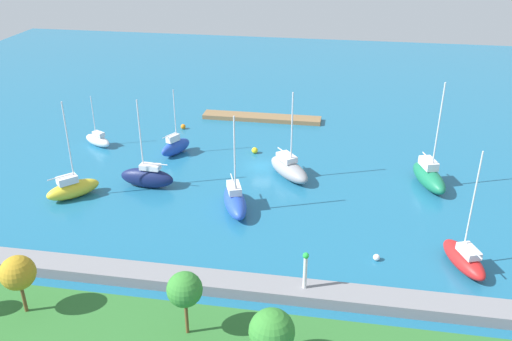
{
  "coord_description": "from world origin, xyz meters",
  "views": [
    {
      "loc": [
        -10.44,
        65.92,
        31.95
      ],
      "look_at": [
        0.0,
        4.53,
        1.5
      ],
      "focal_mm": 38.09,
      "sensor_mm": 36.0,
      "label": 1
    }
  ],
  "objects_px": {
    "sailboat_green_mid_basin": "(429,176)",
    "mooring_buoy_yellow": "(255,150)",
    "sailboat_blue_along_channel": "(175,146)",
    "mooring_buoy_white": "(377,257)",
    "park_tree_center": "(185,290)",
    "sailboat_navy_near_pier": "(147,177)",
    "sailboat_white_center_basin": "(98,140)",
    "park_tree_east": "(18,273)",
    "pier_dock": "(262,118)",
    "sailboat_blue_far_south": "(235,200)",
    "sailboat_yellow_by_breakwater": "(73,188)",
    "sailboat_gray_west_end": "(289,168)",
    "harbor_beacon": "(305,268)",
    "sailboat_red_east_end": "(464,258)",
    "mooring_buoy_orange": "(183,127)",
    "park_tree_midwest": "(272,331)"
  },
  "relations": [
    {
      "from": "mooring_buoy_orange",
      "to": "mooring_buoy_yellow",
      "type": "bearing_deg",
      "value": 150.07
    },
    {
      "from": "park_tree_center",
      "to": "mooring_buoy_orange",
      "type": "xyz_separation_m",
      "value": [
        13.78,
        -45.04,
        -4.78
      ]
    },
    {
      "from": "sailboat_gray_west_end",
      "to": "mooring_buoy_yellow",
      "type": "bearing_deg",
      "value": -178.4
    },
    {
      "from": "sailboat_navy_near_pier",
      "to": "sailboat_yellow_by_breakwater",
      "type": "relative_size",
      "value": 0.94
    },
    {
      "from": "sailboat_navy_near_pier",
      "to": "sailboat_red_east_end",
      "type": "bearing_deg",
      "value": 165.78
    },
    {
      "from": "sailboat_navy_near_pier",
      "to": "mooring_buoy_yellow",
      "type": "height_order",
      "value": "sailboat_navy_near_pier"
    },
    {
      "from": "harbor_beacon",
      "to": "mooring_buoy_white",
      "type": "distance_m",
      "value": 10.03
    },
    {
      "from": "pier_dock",
      "to": "sailboat_green_mid_basin",
      "type": "xyz_separation_m",
      "value": [
        -24.49,
        19.83,
        1.03
      ]
    },
    {
      "from": "sailboat_yellow_by_breakwater",
      "to": "mooring_buoy_yellow",
      "type": "bearing_deg",
      "value": -6.1
    },
    {
      "from": "sailboat_red_east_end",
      "to": "sailboat_blue_far_south",
      "type": "height_order",
      "value": "sailboat_red_east_end"
    },
    {
      "from": "mooring_buoy_orange",
      "to": "sailboat_green_mid_basin",
      "type": "bearing_deg",
      "value": 159.35
    },
    {
      "from": "sailboat_white_center_basin",
      "to": "park_tree_east",
      "type": "bearing_deg",
      "value": 132.93
    },
    {
      "from": "sailboat_red_east_end",
      "to": "sailboat_blue_far_south",
      "type": "distance_m",
      "value": 25.34
    },
    {
      "from": "sailboat_blue_along_channel",
      "to": "sailboat_blue_far_south",
      "type": "bearing_deg",
      "value": -112.82
    },
    {
      "from": "sailboat_blue_far_south",
      "to": "mooring_buoy_yellow",
      "type": "distance_m",
      "value": 16.29
    },
    {
      "from": "sailboat_green_mid_basin",
      "to": "mooring_buoy_yellow",
      "type": "relative_size",
      "value": 15.42
    },
    {
      "from": "sailboat_navy_near_pier",
      "to": "sailboat_white_center_basin",
      "type": "relative_size",
      "value": 1.51
    },
    {
      "from": "pier_dock",
      "to": "sailboat_red_east_end",
      "type": "xyz_separation_m",
      "value": [
        -25.93,
        37.12,
        0.74
      ]
    },
    {
      "from": "sailboat_gray_west_end",
      "to": "mooring_buoy_white",
      "type": "bearing_deg",
      "value": -5.98
    },
    {
      "from": "park_tree_center",
      "to": "mooring_buoy_yellow",
      "type": "distance_m",
      "value": 37.98
    },
    {
      "from": "park_tree_center",
      "to": "mooring_buoy_yellow",
      "type": "height_order",
      "value": "park_tree_center"
    },
    {
      "from": "park_tree_east",
      "to": "mooring_buoy_white",
      "type": "height_order",
      "value": "park_tree_east"
    },
    {
      "from": "sailboat_gray_west_end",
      "to": "mooring_buoy_yellow",
      "type": "height_order",
      "value": "sailboat_gray_west_end"
    },
    {
      "from": "park_tree_midwest",
      "to": "sailboat_gray_west_end",
      "type": "relative_size",
      "value": 0.41
    },
    {
      "from": "harbor_beacon",
      "to": "park_tree_center",
      "type": "height_order",
      "value": "park_tree_center"
    },
    {
      "from": "park_tree_midwest",
      "to": "mooring_buoy_orange",
      "type": "xyz_separation_m",
      "value": [
        20.92,
        -47.1,
        -3.53
      ]
    },
    {
      "from": "pier_dock",
      "to": "sailboat_green_mid_basin",
      "type": "height_order",
      "value": "sailboat_green_mid_basin"
    },
    {
      "from": "park_tree_east",
      "to": "mooring_buoy_orange",
      "type": "relative_size",
      "value": 6.86
    },
    {
      "from": "sailboat_red_east_end",
      "to": "mooring_buoy_white",
      "type": "relative_size",
      "value": 18.01
    },
    {
      "from": "park_tree_midwest",
      "to": "sailboat_yellow_by_breakwater",
      "type": "bearing_deg",
      "value": -40.02
    },
    {
      "from": "harbor_beacon",
      "to": "mooring_buoy_white",
      "type": "xyz_separation_m",
      "value": [
        -6.64,
        -6.94,
        -2.92
      ]
    },
    {
      "from": "sailboat_blue_along_channel",
      "to": "mooring_buoy_white",
      "type": "xyz_separation_m",
      "value": [
        -27.49,
        21.5,
        -0.89
      ]
    },
    {
      "from": "park_tree_center",
      "to": "sailboat_navy_near_pier",
      "type": "bearing_deg",
      "value": -63.62
    },
    {
      "from": "park_tree_center",
      "to": "mooring_buoy_orange",
      "type": "relative_size",
      "value": 7.25
    },
    {
      "from": "harbor_beacon",
      "to": "sailboat_red_east_end",
      "type": "xyz_separation_m",
      "value": [
        -14.94,
        -7.13,
        -2.18
      ]
    },
    {
      "from": "sailboat_yellow_by_breakwater",
      "to": "sailboat_gray_west_end",
      "type": "bearing_deg",
      "value": -25.13
    },
    {
      "from": "pier_dock",
      "to": "sailboat_navy_near_pier",
      "type": "xyz_separation_m",
      "value": [
        10.36,
        26.02,
        1.04
      ]
    },
    {
      "from": "sailboat_navy_near_pier",
      "to": "mooring_buoy_yellow",
      "type": "bearing_deg",
      "value": -130.11
    },
    {
      "from": "harbor_beacon",
      "to": "sailboat_gray_west_end",
      "type": "xyz_separation_m",
      "value": [
        4.14,
        -23.91,
        -2.01
      ]
    },
    {
      "from": "sailboat_blue_along_channel",
      "to": "mooring_buoy_orange",
      "type": "distance_m",
      "value": 9.79
    },
    {
      "from": "sailboat_blue_along_channel",
      "to": "mooring_buoy_white",
      "type": "relative_size",
      "value": 13.85
    },
    {
      "from": "sailboat_yellow_by_breakwater",
      "to": "mooring_buoy_white",
      "type": "relative_size",
      "value": 17.72
    },
    {
      "from": "harbor_beacon",
      "to": "mooring_buoy_white",
      "type": "bearing_deg",
      "value": -133.74
    },
    {
      "from": "park_tree_east",
      "to": "sailboat_green_mid_basin",
      "type": "xyz_separation_m",
      "value": [
        -36.61,
        -31.23,
        -3.46
      ]
    },
    {
      "from": "sailboat_white_center_basin",
      "to": "mooring_buoy_yellow",
      "type": "height_order",
      "value": "sailboat_white_center_basin"
    },
    {
      "from": "sailboat_gray_west_end",
      "to": "sailboat_white_center_basin",
      "type": "height_order",
      "value": "sailboat_gray_west_end"
    },
    {
      "from": "pier_dock",
      "to": "sailboat_yellow_by_breakwater",
      "type": "height_order",
      "value": "sailboat_yellow_by_breakwater"
    },
    {
      "from": "park_tree_midwest",
      "to": "sailboat_red_east_end",
      "type": "height_order",
      "value": "sailboat_red_east_end"
    },
    {
      "from": "mooring_buoy_orange",
      "to": "sailboat_white_center_basin",
      "type": "bearing_deg",
      "value": 39.4
    },
    {
      "from": "sailboat_red_east_end",
      "to": "sailboat_gray_west_end",
      "type": "bearing_deg",
      "value": 27.25
    }
  ]
}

